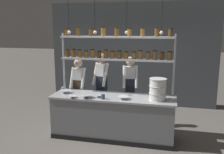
{
  "coord_description": "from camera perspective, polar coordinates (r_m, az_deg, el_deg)",
  "views": [
    {
      "loc": [
        1.14,
        -4.96,
        2.36
      ],
      "look_at": [
        -0.06,
        0.2,
        1.29
      ],
      "focal_mm": 40.0,
      "sensor_mm": 36.0,
      "label": 1
    }
  ],
  "objects": [
    {
      "name": "prep_bowl_center_back",
      "position": [
        5.07,
        2.63,
        -4.78
      ],
      "size": [
        0.22,
        0.22,
        0.06
      ],
      "color": "white",
      "rests_on": "prep_counter"
    },
    {
      "name": "serving_cup_by_board",
      "position": [
        5.82,
        -11.15,
        -2.69
      ],
      "size": [
        0.07,
        0.07,
        0.09
      ],
      "color": "#B2B7BC",
      "rests_on": "prep_counter"
    },
    {
      "name": "prep_bowl_far_left",
      "position": [
        5.22,
        -2.98,
        -4.39
      ],
      "size": [
        0.17,
        0.17,
        0.05
      ],
      "color": "#B2B7BC",
      "rests_on": "prep_counter"
    },
    {
      "name": "container_stack",
      "position": [
        5.05,
        10.41,
        -2.79
      ],
      "size": [
        0.35,
        0.35,
        0.44
      ],
      "color": "white",
      "rests_on": "prep_counter"
    },
    {
      "name": "prep_bowl_near_left",
      "position": [
        5.63,
        -10.54,
        -3.32
      ],
      "size": [
        0.23,
        0.23,
        0.06
      ],
      "color": "silver",
      "rests_on": "prep_counter"
    },
    {
      "name": "serving_cup_front",
      "position": [
        5.08,
        -2.06,
        -4.5
      ],
      "size": [
        0.08,
        0.08,
        0.1
      ],
      "color": "#334C70",
      "rests_on": "prep_counter"
    },
    {
      "name": "chef_center",
      "position": [
        6.03,
        -2.41,
        -1.51
      ],
      "size": [
        0.42,
        0.35,
        1.75
      ],
      "rotation": [
        0.0,
        0.0,
        -0.3
      ],
      "color": "black",
      "rests_on": "ground_plane"
    },
    {
      "name": "prep_bowl_near_right",
      "position": [
        5.24,
        -9.0,
        -4.47
      ],
      "size": [
        0.17,
        0.17,
        0.05
      ],
      "color": "silver",
      "rests_on": "prep_counter"
    },
    {
      "name": "prep_bowl_center_front",
      "position": [
        5.19,
        -5.89,
        -4.41
      ],
      "size": [
        0.26,
        0.26,
        0.07
      ],
      "color": "#B2B7BC",
      "rests_on": "prep_counter"
    },
    {
      "name": "spice_shelf_unit",
      "position": [
        5.44,
        0.95,
        5.99
      ],
      "size": [
        2.52,
        0.28,
        2.36
      ],
      "color": "#ADAFB5",
      "rests_on": "ground_plane"
    },
    {
      "name": "back_wall",
      "position": [
        7.61,
        4.46,
        5.17
      ],
      "size": [
        5.03,
        0.12,
        3.08
      ],
      "primitive_type": "cube",
      "color": "#4C5156",
      "rests_on": "ground_plane"
    },
    {
      "name": "pendant_light_row",
      "position": [
        5.1,
        -0.02,
        10.7
      ],
      "size": [
        1.97,
        0.07,
        0.81
      ],
      "color": "black"
    },
    {
      "name": "chef_right",
      "position": [
        6.03,
        4.15,
        -2.05
      ],
      "size": [
        0.4,
        0.32,
        1.67
      ],
      "rotation": [
        0.0,
        0.0,
        0.18
      ],
      "color": "black",
      "rests_on": "ground_plane"
    },
    {
      "name": "prep_counter",
      "position": [
        5.44,
        0.17,
        -9.08
      ],
      "size": [
        2.63,
        0.76,
        0.92
      ],
      "color": "gray",
      "rests_on": "ground_plane"
    },
    {
      "name": "ground_plane",
      "position": [
        5.62,
        0.18,
        -13.47
      ],
      "size": [
        40.0,
        40.0,
        0.0
      ],
      "primitive_type": "plane",
      "color": "slate"
    },
    {
      "name": "chef_left",
      "position": [
        6.1,
        -7.61,
        -2.34
      ],
      "size": [
        0.37,
        0.29,
        1.61
      ],
      "rotation": [
        0.0,
        0.0,
        -0.05
      ],
      "color": "black",
      "rests_on": "ground_plane"
    }
  ]
}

